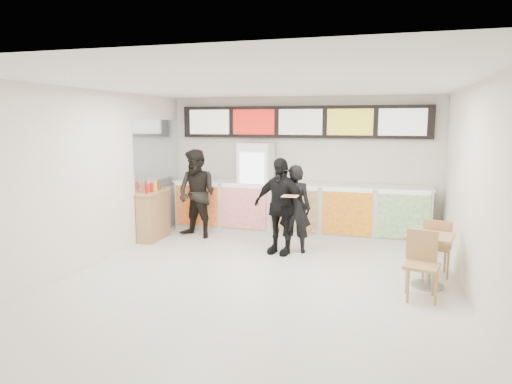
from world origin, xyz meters
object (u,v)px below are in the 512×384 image
at_px(service_counter, 297,209).
at_px(cafe_table, 429,251).
at_px(customer_mid, 280,206).
at_px(condiment_ledge, 153,215).
at_px(customer_main, 295,209).
at_px(drinks_fridge, 256,188).
at_px(customer_left, 197,194).

distance_m(service_counter, cafe_table, 3.61).
bearing_deg(service_counter, customer_mid, -91.70).
bearing_deg(condiment_ledge, customer_mid, -5.74).
height_order(customer_main, condiment_ledge, customer_main).
relative_size(customer_mid, cafe_table, 1.08).
bearing_deg(service_counter, drinks_fridge, 179.01).
bearing_deg(customer_left, condiment_ledge, -135.79).
distance_m(customer_mid, condiment_ledge, 2.82).
bearing_deg(condiment_ledge, service_counter, 23.44).
relative_size(drinks_fridge, cafe_table, 1.19).
xyz_separation_m(customer_main, cafe_table, (2.29, -1.26, -0.28)).
bearing_deg(condiment_ledge, customer_left, 28.34).
bearing_deg(customer_left, service_counter, 37.23).
xyz_separation_m(drinks_fridge, customer_main, (1.14, -1.37, -0.16)).
relative_size(drinks_fridge, customer_main, 1.20).
relative_size(customer_main, condiment_ledge, 1.38).
relative_size(customer_left, cafe_table, 1.12).
bearing_deg(drinks_fridge, customer_mid, -59.60).
distance_m(drinks_fridge, condiment_ledge, 2.31).
xyz_separation_m(service_counter, drinks_fridge, (-0.93, 0.02, 0.43)).
distance_m(customer_main, customer_left, 2.29).
relative_size(customer_left, customer_mid, 1.04).
relative_size(drinks_fridge, customer_left, 1.06).
bearing_deg(condiment_ledge, cafe_table, -14.59).
xyz_separation_m(drinks_fridge, customer_left, (-1.08, -0.80, -0.06)).
bearing_deg(drinks_fridge, service_counter, -0.99).
xyz_separation_m(drinks_fridge, condiment_ledge, (-1.89, -1.24, -0.48)).
xyz_separation_m(drinks_fridge, cafe_table, (3.43, -2.62, -0.45)).
bearing_deg(condiment_ledge, drinks_fridge, 33.31).
bearing_deg(cafe_table, condiment_ledge, 179.34).
height_order(service_counter, customer_left, customer_left).
distance_m(customer_mid, cafe_table, 2.79).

